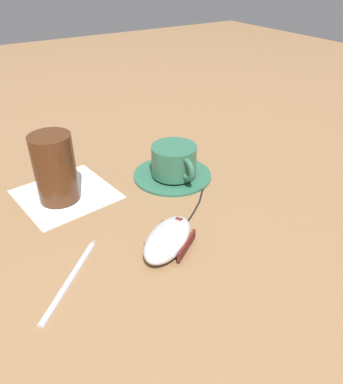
{
  "coord_description": "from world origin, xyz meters",
  "views": [
    {
      "loc": [
        -0.22,
        -0.49,
        0.37
      ],
      "look_at": [
        0.06,
        -0.05,
        0.03
      ],
      "focal_mm": 35.0,
      "sensor_mm": 36.0,
      "label": 1
    }
  ],
  "objects_px": {
    "saucer": "(172,174)",
    "drinking_glass": "(55,168)",
    "computer_mouse": "(170,238)",
    "pen": "(70,276)",
    "coffee_cup": "(174,160)"
  },
  "relations": [
    {
      "from": "saucer",
      "to": "drinking_glass",
      "type": "relative_size",
      "value": 1.26
    },
    {
      "from": "saucer",
      "to": "computer_mouse",
      "type": "bearing_deg",
      "value": -123.43
    },
    {
      "from": "saucer",
      "to": "pen",
      "type": "distance_m",
      "value": 0.3
    },
    {
      "from": "saucer",
      "to": "drinking_glass",
      "type": "xyz_separation_m",
      "value": [
        -0.21,
        0.04,
        0.06
      ]
    },
    {
      "from": "coffee_cup",
      "to": "computer_mouse",
      "type": "xyz_separation_m",
      "value": [
        -0.11,
        -0.17,
        -0.02
      ]
    },
    {
      "from": "saucer",
      "to": "pen",
      "type": "relative_size",
      "value": 1.24
    },
    {
      "from": "saucer",
      "to": "drinking_glass",
      "type": "bearing_deg",
      "value": 169.39
    },
    {
      "from": "coffee_cup",
      "to": "pen",
      "type": "bearing_deg",
      "value": -150.43
    },
    {
      "from": "computer_mouse",
      "to": "saucer",
      "type": "bearing_deg",
      "value": 56.57
    },
    {
      "from": "saucer",
      "to": "drinking_glass",
      "type": "distance_m",
      "value": 0.22
    },
    {
      "from": "coffee_cup",
      "to": "pen",
      "type": "xyz_separation_m",
      "value": [
        -0.26,
        -0.15,
        -0.03
      ]
    },
    {
      "from": "saucer",
      "to": "pen",
      "type": "bearing_deg",
      "value": -149.18
    },
    {
      "from": "saucer",
      "to": "coffee_cup",
      "type": "bearing_deg",
      "value": -92.15
    },
    {
      "from": "drinking_glass",
      "to": "pen",
      "type": "xyz_separation_m",
      "value": [
        -0.05,
        -0.19,
        -0.06
      ]
    },
    {
      "from": "pen",
      "to": "computer_mouse",
      "type": "bearing_deg",
      "value": -7.01
    }
  ]
}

